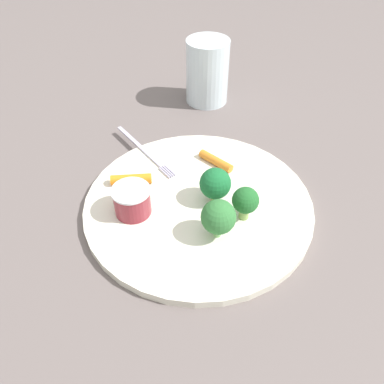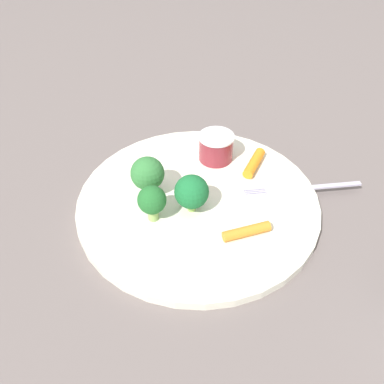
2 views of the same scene
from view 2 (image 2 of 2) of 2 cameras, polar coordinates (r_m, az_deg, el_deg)
The scene contains 9 objects.
ground_plane at distance 0.52m, azimuth 0.87°, elevation -1.85°, with size 2.40×2.40×0.00m, color #635957.
plate at distance 0.52m, azimuth 0.87°, elevation -1.37°, with size 0.32×0.32×0.01m, color silver.
sauce_cup at distance 0.57m, azimuth 3.50°, elevation 6.49°, with size 0.05×0.05×0.04m.
broccoli_floret_0 at distance 0.50m, azimuth -6.47°, elevation 2.66°, with size 0.04×0.04×0.06m.
broccoli_floret_1 at distance 0.48m, azimuth -0.06°, elevation -0.01°, with size 0.04×0.04×0.05m.
broccoli_floret_2 at distance 0.47m, azimuth -5.82°, elevation -1.28°, with size 0.04×0.04×0.05m.
carrot_stick_0 at distance 0.47m, azimuth 7.92°, elevation -5.66°, with size 0.01×0.01×0.06m, color orange.
carrot_stick_1 at distance 0.57m, azimuth 9.00°, elevation 4.18°, with size 0.01×0.01×0.06m, color orange.
fork at distance 0.55m, azimuth 15.52°, elevation 0.50°, with size 0.13×0.11×0.00m.
Camera 2 is at (0.28, 0.25, 0.36)m, focal length 36.78 mm.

